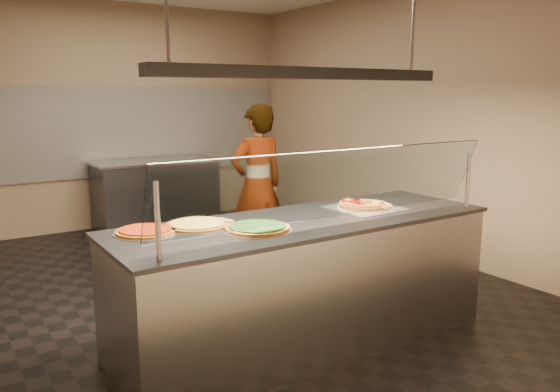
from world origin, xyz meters
TOP-DOWN VIEW (x-y plane):
  - ground at (0.00, 0.00)m, footprint 5.00×6.00m
  - wall_back at (0.00, 3.01)m, footprint 5.00×0.02m
  - wall_front at (0.00, -3.01)m, footprint 5.00×0.02m
  - wall_right at (2.51, 0.00)m, footprint 0.02×6.00m
  - tile_band at (0.00, 2.98)m, footprint 4.90×0.02m
  - serving_counter at (0.05, -1.35)m, footprint 2.85×0.94m
  - sneeze_guard at (0.05, -1.69)m, footprint 2.61×0.18m
  - perforated_tray at (0.65, -1.30)m, footprint 0.51×0.51m
  - half_pizza_pepperoni at (0.55, -1.30)m, footprint 0.23×0.42m
  - half_pizza_sausage at (0.75, -1.31)m, footprint 0.22×0.42m
  - pizza_spinach at (-0.41, -1.44)m, footprint 0.46×0.46m
  - pizza_cheese at (-0.70, -1.13)m, footprint 0.45×0.45m
  - pizza_tomato at (-1.06, -1.11)m, footprint 0.41×0.41m
  - pizza_spatula at (-0.46, -1.21)m, footprint 0.23×0.22m
  - prep_table at (0.38, 2.55)m, footprint 1.61×0.74m
  - worker at (0.73, 0.48)m, footprint 0.63×0.42m
  - heat_lamp_housing at (0.05, -1.35)m, footprint 2.30×0.18m
  - lamp_rod_right at (1.05, -1.35)m, footprint 0.02×0.02m

SIDE VIEW (x-z plane):
  - ground at x=0.00m, z-range -0.02..0.00m
  - serving_counter at x=0.05m, z-range 0.00..0.93m
  - prep_table at x=0.38m, z-range 0.00..0.93m
  - worker at x=0.73m, z-range 0.00..1.71m
  - perforated_tray at x=0.65m, z-range 0.93..0.94m
  - pizza_tomato at x=-1.06m, z-range 0.93..0.96m
  - pizza_cheese at x=-0.70m, z-range 0.93..0.96m
  - pizza_spinach at x=-0.41m, z-range 0.93..0.96m
  - half_pizza_sausage at x=0.75m, z-range 0.94..0.98m
  - pizza_spatula at x=-0.46m, z-range 0.95..0.97m
  - half_pizza_pepperoni at x=0.55m, z-range 0.94..0.99m
  - sneeze_guard at x=0.05m, z-range 0.96..1.49m
  - tile_band at x=0.00m, z-range 0.70..1.90m
  - wall_back at x=0.00m, z-range 0.00..3.00m
  - wall_front at x=0.00m, z-range 0.00..3.00m
  - wall_right at x=2.51m, z-range 0.00..3.00m
  - heat_lamp_housing at x=0.05m, z-range 1.91..1.99m
  - lamp_rod_right at x=1.05m, z-range 1.99..3.00m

